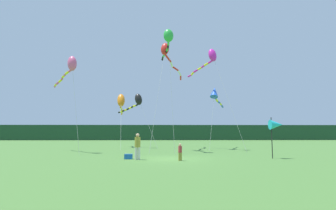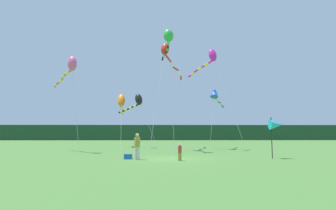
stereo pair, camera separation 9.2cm
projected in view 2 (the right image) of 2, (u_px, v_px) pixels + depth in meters
name	position (u px, v px, depth m)	size (l,w,h in m)	color
ground_plane	(170.00, 159.00, 18.47)	(120.00, 120.00, 0.00)	#477533
distant_treeline	(164.00, 132.00, 63.40)	(108.00, 3.37, 3.48)	#1E4228
person_adult	(137.00, 145.00, 18.03)	(0.38, 0.38, 1.75)	silver
person_child	(180.00, 151.00, 17.36)	(0.24, 0.24, 1.09)	olive
cooler_box	(128.00, 157.00, 18.36)	(0.54, 0.36, 0.34)	#1959B2
banner_flag_pole	(276.00, 125.00, 18.98)	(0.90, 0.70, 2.87)	black
kite_black	(137.00, 101.00, 32.16)	(5.16, 5.00, 6.51)	#B2B2B2
kite_blue	(215.00, 94.00, 29.80)	(2.98, 6.37, 6.94)	#B2B2B2
kite_rainbow	(71.00, 66.00, 25.01)	(4.47, 5.49, 8.89)	#B2B2B2
kite_red	(168.00, 54.00, 28.64)	(3.60, 11.09, 11.15)	#B2B2B2
kite_magenta	(211.00, 57.00, 29.21)	(4.58, 7.59, 10.88)	#B2B2B2
kite_green	(168.00, 38.00, 25.90)	(1.22, 5.97, 11.70)	#B2B2B2
kite_orange	(121.00, 101.00, 33.09)	(1.36, 8.38, 6.67)	#B2B2B2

